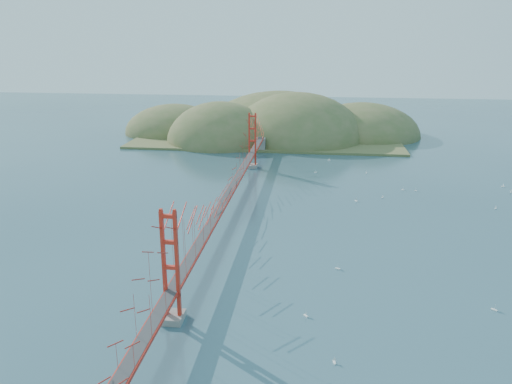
# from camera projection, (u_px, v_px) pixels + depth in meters

# --- Properties ---
(ground) EXTENTS (320.00, 320.00, 0.00)m
(ground) POSITION_uv_depth(u_px,v_px,m) (227.00, 216.00, 77.75)
(ground) COLOR #2E4E5C
(ground) RESTS_ON ground
(bridge) EXTENTS (2.20, 94.40, 12.00)m
(bridge) POSITION_uv_depth(u_px,v_px,m) (227.00, 173.00, 75.82)
(bridge) COLOR gray
(bridge) RESTS_ON ground
(far_headlands) EXTENTS (84.00, 58.00, 25.00)m
(far_headlands) POSITION_uv_depth(u_px,v_px,m) (278.00, 134.00, 142.33)
(far_headlands) COLOR olive
(far_headlands) RESTS_ON ground
(sailboat_12) EXTENTS (0.59, 0.56, 0.66)m
(sailboat_12) POSITION_uv_depth(u_px,v_px,m) (329.00, 160.00, 112.15)
(sailboat_12) COLOR white
(sailboat_12) RESTS_ON ground
(sailboat_2) EXTENTS (0.70, 0.70, 0.74)m
(sailboat_2) POSITION_uv_depth(u_px,v_px,m) (494.00, 309.00, 51.11)
(sailboat_2) COLOR white
(sailboat_2) RESTS_ON ground
(sailboat_15) EXTENTS (0.41, 0.49, 0.57)m
(sailboat_15) POSITION_uv_depth(u_px,v_px,m) (366.00, 173.00, 101.76)
(sailboat_15) COLOR white
(sailboat_15) RESTS_ON ground
(sailboat_17) EXTENTS (0.62, 0.53, 0.72)m
(sailboat_17) POSITION_uv_depth(u_px,v_px,m) (503.00, 186.00, 92.66)
(sailboat_17) COLOR white
(sailboat_17) RESTS_ON ground
(sailboat_1) EXTENTS (0.70, 0.70, 0.74)m
(sailboat_1) POSITION_uv_depth(u_px,v_px,m) (356.00, 200.00, 84.71)
(sailboat_1) COLOR white
(sailboat_1) RESTS_ON ground
(sailboat_7) EXTENTS (0.57, 0.57, 0.63)m
(sailboat_7) POSITION_uv_depth(u_px,v_px,m) (416.00, 190.00, 90.23)
(sailboat_7) COLOR white
(sailboat_7) RESTS_ON ground
(sailboat_6) EXTENTS (0.67, 0.67, 0.70)m
(sailboat_6) POSITION_uv_depth(u_px,v_px,m) (306.00, 315.00, 50.04)
(sailboat_6) COLOR white
(sailboat_6) RESTS_ON ground
(sailboat_9) EXTENTS (0.65, 0.65, 0.74)m
(sailboat_9) POSITION_uv_depth(u_px,v_px,m) (511.00, 192.00, 89.31)
(sailboat_9) COLOR white
(sailboat_9) RESTS_ON ground
(sailboat_16) EXTENTS (0.62, 0.62, 0.65)m
(sailboat_16) POSITION_uv_depth(u_px,v_px,m) (403.00, 189.00, 90.70)
(sailboat_16) COLOR white
(sailboat_16) RESTS_ON ground
(sailboat_10) EXTENTS (0.54, 0.57, 0.64)m
(sailboat_10) POSITION_uv_depth(u_px,v_px,m) (334.00, 361.00, 42.93)
(sailboat_10) COLOR white
(sailboat_10) RESTS_ON ground
(sailboat_3) EXTENTS (0.58, 0.48, 0.67)m
(sailboat_3) POSITION_uv_depth(u_px,v_px,m) (315.00, 172.00, 102.20)
(sailboat_3) COLOR white
(sailboat_3) RESTS_ON ground
(sailboat_4) EXTENTS (0.54, 0.54, 0.57)m
(sailboat_4) POSITION_uv_depth(u_px,v_px,m) (383.00, 197.00, 86.45)
(sailboat_4) COLOR white
(sailboat_4) RESTS_ON ground
(sailboat_8) EXTENTS (0.57, 0.57, 0.60)m
(sailboat_8) POSITION_uv_depth(u_px,v_px,m) (496.00, 208.00, 80.97)
(sailboat_8) COLOR white
(sailboat_8) RESTS_ON ground
(sailboat_extra_0) EXTENTS (0.64, 0.63, 0.72)m
(sailboat_extra_0) POSITION_uv_depth(u_px,v_px,m) (338.00, 268.00, 60.11)
(sailboat_extra_0) COLOR white
(sailboat_extra_0) RESTS_ON ground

